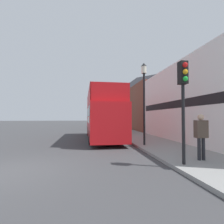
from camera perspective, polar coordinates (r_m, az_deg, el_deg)
ground_plane at (r=27.54m, az=-13.90°, el=-5.57°), size 144.00×144.00×0.00m
sidewalk at (r=24.87m, az=2.55°, el=-5.87°), size 3.26×108.00×0.14m
pub_white_frontage at (r=14.78m, az=30.86°, el=2.58°), size 6.01×13.81×5.83m
brick_terrace_rear at (r=32.85m, az=8.16°, el=3.15°), size 6.00×24.95×9.31m
tour_bus at (r=15.02m, az=-3.16°, el=-1.96°), size 2.56×9.79×3.98m
parked_car_ahead_of_bus at (r=22.64m, az=-3.50°, el=-4.63°), size 2.03×4.12×1.53m
pedestrian_nearest at (r=7.96m, az=27.06°, el=-5.93°), size 0.48×0.27×1.85m
traffic_signal at (r=7.05m, az=22.25°, el=7.08°), size 0.28×0.42×3.81m
lamp_post_nearest at (r=11.30m, az=10.41°, el=7.50°), size 0.35×0.35×5.18m
lamp_post_second at (r=20.63m, az=1.25°, el=2.46°), size 0.35×0.35×4.69m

